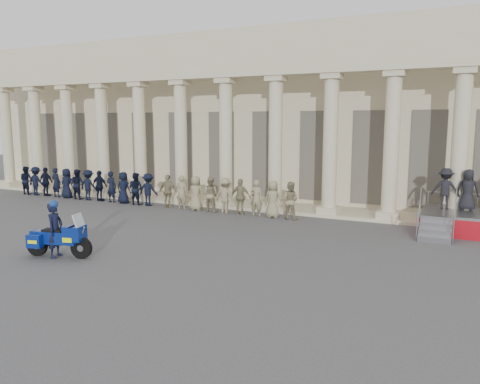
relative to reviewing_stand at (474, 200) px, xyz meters
name	(u,v)px	position (x,y,z in m)	size (l,w,h in m)	color
ground	(151,249)	(-9.72, -7.34, -1.26)	(90.00, 90.00, 0.00)	#444447
building	(296,117)	(-9.72, 7.40, 3.27)	(40.00, 12.50, 9.00)	#C4B793
officer_rank	(136,189)	(-15.52, -0.70, -0.43)	(17.13, 0.63, 1.65)	black
reviewing_stand	(474,200)	(0.00, 0.00, 0.00)	(3.96, 3.87, 2.43)	gray
motorcycle	(59,238)	(-11.74, -9.35, -0.64)	(2.19, 1.13, 1.43)	black
rider	(55,229)	(-11.85, -9.38, -0.35)	(0.56, 0.72, 1.83)	black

